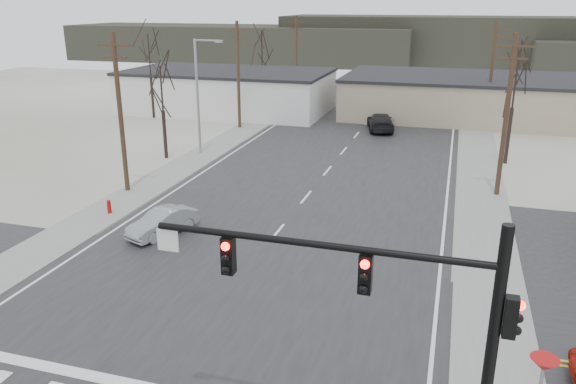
# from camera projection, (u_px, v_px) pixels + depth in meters

# --- Properties ---
(ground) EXTENTS (140.00, 140.00, 0.00)m
(ground) POSITION_uv_depth(u_px,v_px,m) (216.00, 308.00, 22.56)
(ground) COLOR silver
(ground) RESTS_ON ground
(main_road) EXTENTS (18.00, 110.00, 0.05)m
(main_road) POSITION_uv_depth(u_px,v_px,m) (310.00, 192.00, 36.15)
(main_road) COLOR black
(main_road) RESTS_ON ground
(cross_road) EXTENTS (90.00, 10.00, 0.04)m
(cross_road) POSITION_uv_depth(u_px,v_px,m) (216.00, 308.00, 22.56)
(cross_road) COLOR black
(cross_road) RESTS_ON ground
(sidewalk_left) EXTENTS (3.00, 90.00, 0.06)m
(sidewalk_left) POSITION_uv_depth(u_px,v_px,m) (194.00, 160.00, 43.57)
(sidewalk_left) COLOR gray
(sidewalk_left) RESTS_ON ground
(sidewalk_right) EXTENTS (3.00, 90.00, 0.06)m
(sidewalk_right) POSITION_uv_depth(u_px,v_px,m) (481.00, 184.00, 37.80)
(sidewalk_right) COLOR gray
(sidewalk_right) RESTS_ON ground
(traffic_signal_mast) EXTENTS (8.95, 0.43, 7.20)m
(traffic_signal_mast) POSITION_uv_depth(u_px,v_px,m) (410.00, 315.00, 13.28)
(traffic_signal_mast) COLOR black
(traffic_signal_mast) RESTS_ON ground
(fire_hydrant) EXTENTS (0.24, 0.24, 0.87)m
(fire_hydrant) POSITION_uv_depth(u_px,v_px,m) (109.00, 206.00, 32.44)
(fire_hydrant) COLOR #A50C0C
(fire_hydrant) RESTS_ON ground
(yield_sign) EXTENTS (0.80, 0.80, 2.35)m
(yield_sign) POSITION_uv_depth(u_px,v_px,m) (544.00, 367.00, 15.59)
(yield_sign) COLOR gray
(yield_sign) RESTS_ON ground
(building_left_far) EXTENTS (22.30, 12.30, 4.50)m
(building_left_far) POSITION_uv_depth(u_px,v_px,m) (228.00, 91.00, 62.45)
(building_left_far) COLOR silver
(building_left_far) RESTS_ON ground
(building_right_far) EXTENTS (26.30, 14.30, 4.30)m
(building_right_far) POSITION_uv_depth(u_px,v_px,m) (471.00, 97.00, 59.03)
(building_right_far) COLOR tan
(building_right_far) RESTS_ON ground
(upole_left_b) EXTENTS (2.20, 0.30, 10.00)m
(upole_left_b) POSITION_uv_depth(u_px,v_px,m) (120.00, 111.00, 34.88)
(upole_left_b) COLOR #472F21
(upole_left_b) RESTS_ON ground
(upole_left_c) EXTENTS (2.20, 0.30, 10.00)m
(upole_left_c) POSITION_uv_depth(u_px,v_px,m) (238.00, 73.00, 53.01)
(upole_left_c) COLOR #472F21
(upole_left_c) RESTS_ON ground
(upole_left_d) EXTENTS (2.20, 0.30, 10.00)m
(upole_left_d) POSITION_uv_depth(u_px,v_px,m) (296.00, 55.00, 71.14)
(upole_left_d) COLOR #472F21
(upole_left_d) RESTS_ON ground
(upole_right_a) EXTENTS (2.20, 0.30, 10.00)m
(upole_right_a) POSITION_uv_depth(u_px,v_px,m) (507.00, 114.00, 34.06)
(upole_right_a) COLOR #472F21
(upole_right_a) RESTS_ON ground
(upole_right_b) EXTENTS (2.20, 0.30, 10.00)m
(upole_right_b) POSITION_uv_depth(u_px,v_px,m) (491.00, 72.00, 54.01)
(upole_right_b) COLOR #472F21
(upole_right_b) RESTS_ON ground
(streetlight_main) EXTENTS (2.40, 0.25, 9.00)m
(streetlight_main) POSITION_uv_depth(u_px,v_px,m) (200.00, 91.00, 43.80)
(streetlight_main) COLOR gray
(streetlight_main) RESTS_ON ground
(tree_left_near) EXTENTS (3.30, 3.30, 7.35)m
(tree_left_near) POSITION_uv_depth(u_px,v_px,m) (162.00, 91.00, 42.54)
(tree_left_near) COLOR #2F221C
(tree_left_near) RESTS_ON ground
(tree_right_mid) EXTENTS (3.74, 3.74, 8.33)m
(tree_right_mid) POSITION_uv_depth(u_px,v_px,m) (515.00, 85.00, 40.82)
(tree_right_mid) COLOR #2F221C
(tree_right_mid) RESTS_ON ground
(tree_left_far) EXTENTS (3.96, 3.96, 8.82)m
(tree_left_far) POSITION_uv_depth(u_px,v_px,m) (262.00, 50.00, 66.04)
(tree_left_far) COLOR #2F221C
(tree_left_far) RESTS_ON ground
(tree_right_far) EXTENTS (3.52, 3.52, 7.84)m
(tree_right_far) POSITION_uv_depth(u_px,v_px,m) (520.00, 58.00, 63.82)
(tree_right_far) COLOR #2F221C
(tree_right_far) RESTS_ON ground
(tree_left_mid) EXTENTS (3.96, 3.96, 8.82)m
(tree_left_mid) POSITION_uv_depth(u_px,v_px,m) (149.00, 57.00, 57.34)
(tree_left_mid) COLOR #2F221C
(tree_left_mid) RESTS_ON ground
(hill_left) EXTENTS (70.00, 18.00, 7.00)m
(hill_left) POSITION_uv_depth(u_px,v_px,m) (239.00, 43.00, 114.35)
(hill_left) COLOR #333026
(hill_left) RESTS_ON ground
(hill_center) EXTENTS (80.00, 18.00, 9.00)m
(hill_center) POSITION_uv_depth(u_px,v_px,m) (498.00, 42.00, 104.05)
(hill_center) COLOR #333026
(hill_center) RESTS_ON ground
(sedan_crossing) EXTENTS (2.75, 4.26, 1.33)m
(sedan_crossing) POSITION_uv_depth(u_px,v_px,m) (163.00, 222.00, 29.45)
(sedan_crossing) COLOR gray
(sedan_crossing) RESTS_ON main_road
(car_far_a) EXTENTS (3.45, 5.95, 1.62)m
(car_far_a) POSITION_uv_depth(u_px,v_px,m) (380.00, 122.00, 53.20)
(car_far_a) COLOR black
(car_far_a) RESTS_ON main_road
(car_far_b) EXTENTS (2.06, 4.20, 1.38)m
(car_far_b) POSITION_uv_depth(u_px,v_px,m) (391.00, 81.00, 81.49)
(car_far_b) COLOR black
(car_far_b) RESTS_ON main_road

